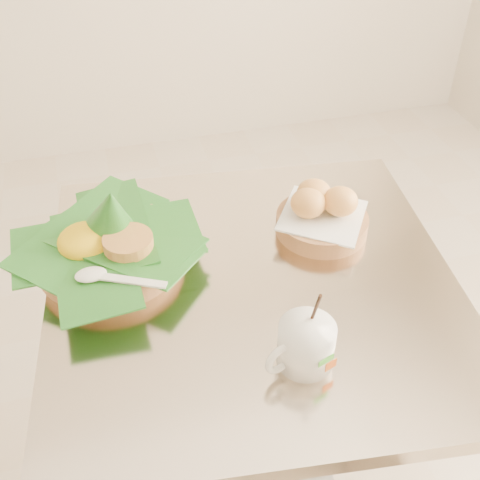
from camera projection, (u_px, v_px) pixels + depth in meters
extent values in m
cylinder|color=gray|center=(251.00, 411.00, 1.28)|extent=(0.07, 0.07, 0.69)
cube|color=beige|center=(253.00, 288.00, 1.04)|extent=(0.77, 0.77, 0.03)
cylinder|color=#B87F4F|center=(109.00, 251.00, 1.06)|extent=(0.26, 0.26, 0.04)
cone|color=#215F1B|center=(110.00, 213.00, 1.03)|extent=(0.14, 0.15, 0.13)
ellipsoid|color=yellow|center=(85.00, 242.00, 1.04)|extent=(0.10, 0.10, 0.05)
cylinder|color=#CC9347|center=(128.00, 243.00, 1.02)|extent=(0.09, 0.09, 0.02)
cylinder|color=#B87F4F|center=(322.00, 223.00, 1.13)|extent=(0.17, 0.17, 0.03)
cube|color=white|center=(323.00, 215.00, 1.12)|extent=(0.20, 0.20, 0.01)
ellipsoid|color=orange|center=(308.00, 203.00, 1.10)|extent=(0.07, 0.07, 0.05)
ellipsoid|color=orange|center=(340.00, 201.00, 1.11)|extent=(0.07, 0.07, 0.05)
ellipsoid|color=orange|center=(314.00, 193.00, 1.13)|extent=(0.07, 0.07, 0.05)
cylinder|color=white|center=(306.00, 345.00, 0.88)|extent=(0.08, 0.08, 0.07)
torus|color=white|center=(280.00, 359.00, 0.86)|extent=(0.05, 0.03, 0.05)
cylinder|color=#4F2716|center=(308.00, 329.00, 0.86)|extent=(0.08, 0.08, 0.01)
cylinder|color=black|center=(314.00, 312.00, 0.85)|extent=(0.01, 0.05, 0.11)
cube|color=green|center=(326.00, 360.00, 0.85)|extent=(0.03, 0.01, 0.01)
cube|color=orange|center=(331.00, 365.00, 0.86)|extent=(0.02, 0.01, 0.02)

